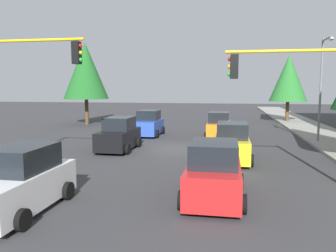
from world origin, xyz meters
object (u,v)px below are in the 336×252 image
(traffic_signal_near_right, at_px, (28,77))
(car_white, at_px, (19,182))
(car_yellow, at_px, (232,143))
(traffic_signal_near_left, at_px, (293,87))
(car_red, at_px, (214,173))
(tree_roadside_far, at_px, (289,78))
(car_black, at_px, (119,135))
(tree_opposite_side, at_px, (86,71))
(car_orange, at_px, (219,127))
(car_blue, at_px, (148,124))
(street_lamp_curbside, at_px, (323,78))

(traffic_signal_near_right, distance_m, car_white, 6.50)
(traffic_signal_near_right, distance_m, car_yellow, 10.27)
(traffic_signal_near_right, relative_size, car_white, 1.47)
(traffic_signal_near_left, distance_m, car_red, 4.93)
(tree_roadside_far, relative_size, car_black, 1.87)
(car_white, bearing_deg, tree_opposite_side, -160.76)
(car_orange, bearing_deg, car_black, -46.23)
(car_red, relative_size, car_blue, 1.06)
(tree_roadside_far, height_order, car_orange, tree_roadside_far)
(car_red, bearing_deg, car_white, -69.73)
(tree_roadside_far, relative_size, car_yellow, 1.77)
(car_yellow, height_order, car_red, same)
(tree_opposite_side, relative_size, car_red, 2.10)
(traffic_signal_near_left, relative_size, street_lamp_curbside, 0.76)
(traffic_signal_near_right, xyz_separation_m, car_blue, (-11.40, 2.80, -3.30))
(traffic_signal_near_left, distance_m, car_orange, 11.49)
(car_white, bearing_deg, car_orange, 160.47)
(traffic_signal_near_left, xyz_separation_m, car_white, (4.89, -8.65, -2.87))
(traffic_signal_near_left, height_order, tree_opposite_side, tree_opposite_side)
(traffic_signal_near_right, height_order, tree_roadside_far, tree_roadside_far)
(street_lamp_curbside, distance_m, tree_roadside_far, 14.40)
(tree_roadside_far, distance_m, car_blue, 18.12)
(traffic_signal_near_left, distance_m, car_yellow, 4.97)
(car_white, relative_size, car_red, 1.03)
(tree_roadside_far, height_order, tree_opposite_side, tree_opposite_side)
(car_orange, bearing_deg, car_red, 0.95)
(street_lamp_curbside, bearing_deg, traffic_signal_near_left, -20.35)
(car_yellow, distance_m, car_blue, 10.22)
(car_black, distance_m, car_orange, 7.98)
(traffic_signal_near_left, bearing_deg, car_black, -120.09)
(tree_roadside_far, bearing_deg, car_yellow, -16.52)
(car_yellow, distance_m, car_orange, 7.35)
(tree_opposite_side, relative_size, car_orange, 2.25)
(traffic_signal_near_left, relative_size, car_white, 1.31)
(traffic_signal_near_right, distance_m, tree_opposite_side, 18.79)
(street_lamp_curbside, bearing_deg, traffic_signal_near_right, -57.25)
(traffic_signal_near_left, distance_m, car_black, 10.67)
(traffic_signal_near_right, relative_size, tree_opposite_side, 0.72)
(traffic_signal_near_right, bearing_deg, car_red, 71.91)
(traffic_signal_near_left, height_order, car_white, traffic_signal_near_left)
(car_white, bearing_deg, car_black, -178.61)
(traffic_signal_near_right, xyz_separation_m, traffic_signal_near_left, (0.00, 11.38, -0.44))
(tree_opposite_side, distance_m, car_black, 15.66)
(car_orange, distance_m, car_red, 13.44)
(traffic_signal_near_left, xyz_separation_m, car_blue, (-11.40, -8.58, -2.87))
(car_orange, xyz_separation_m, car_white, (15.56, -5.52, 0.00))
(traffic_signal_near_left, bearing_deg, car_blue, -143.02)
(traffic_signal_near_left, bearing_deg, tree_roadside_far, 170.85)
(street_lamp_curbside, height_order, tree_opposite_side, tree_opposite_side)
(street_lamp_curbside, xyz_separation_m, tree_opposite_side, (-8.39, -20.20, 1.06))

